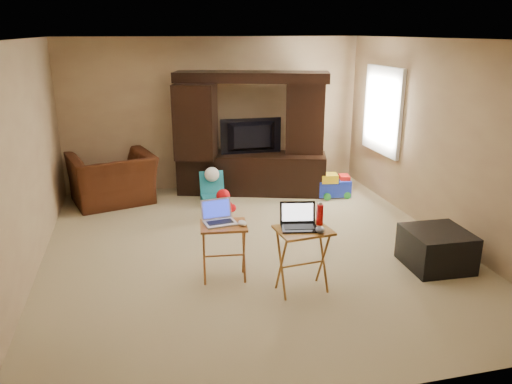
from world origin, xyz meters
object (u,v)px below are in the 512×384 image
object	(u,v)px
television	(252,137)
ottoman	(436,249)
entertainment_center	(252,134)
laptop_right	(299,218)
laptop_left	(220,213)
plush_toy	(223,203)
recliner	(113,179)
mouse_left	(242,223)
water_bottle	(320,215)
mouse_right	(320,230)
tray_table_left	(224,252)
tray_table_right	(302,260)
push_toy	(334,185)
child_rocker	(213,189)

from	to	relation	value
television	ottoman	distance (m)	3.53
entertainment_center	laptop_right	xyz separation A→B (m)	(-0.29, -3.36, -0.18)
entertainment_center	laptop_left	size ratio (longest dim) A/B	7.27
plush_toy	recliner	bearing A→B (deg)	147.18
mouse_left	water_bottle	distance (m)	0.82
television	mouse_right	size ratio (longest dim) A/B	7.16
laptop_left	mouse_right	distance (m)	1.08
entertainment_center	laptop_right	distance (m)	3.37
tray_table_left	tray_table_right	world-z (taller)	tray_table_right
ottoman	plush_toy	bearing A→B (deg)	133.97
entertainment_center	plush_toy	distance (m)	1.46
entertainment_center	mouse_left	world-z (taller)	entertainment_center
entertainment_center	recliner	xyz separation A→B (m)	(-2.23, -0.03, -0.60)
television	plush_toy	world-z (taller)	television
tray_table_right	laptop_right	bearing A→B (deg)	147.61
recliner	water_bottle	distance (m)	3.95
tray_table_right	mouse_right	xyz separation A→B (m)	(0.13, -0.12, 0.37)
ottoman	tray_table_right	bearing A→B (deg)	-173.90
plush_toy	mouse_right	bearing A→B (deg)	-77.59
plush_toy	laptop_right	xyz separation A→B (m)	(0.37, -2.32, 0.60)
plush_toy	water_bottle	bearing A→B (deg)	-74.87
recliner	water_bottle	xyz separation A→B (m)	(2.18, -3.27, 0.41)
mouse_left	laptop_left	bearing A→B (deg)	155.56
recliner	laptop_left	size ratio (longest dim) A/B	3.62
television	plush_toy	distance (m)	1.40
recliner	laptop_left	bearing A→B (deg)	97.08
plush_toy	mouse_right	size ratio (longest dim) A/B	3.00
laptop_left	entertainment_center	bearing A→B (deg)	62.68
entertainment_center	tray_table_right	size ratio (longest dim) A/B	3.50
recliner	mouse_left	world-z (taller)	recliner
television	mouse_left	world-z (taller)	television
tray_table_left	laptop_left	distance (m)	0.44
plush_toy	mouse_left	size ratio (longest dim) A/B	3.26
tray_table_left	television	bearing A→B (deg)	77.57
entertainment_center	tray_table_left	world-z (taller)	entertainment_center
push_toy	laptop_left	bearing A→B (deg)	-123.74
child_rocker	plush_toy	world-z (taller)	child_rocker
tray_table_right	entertainment_center	bearing A→B (deg)	79.86
recliner	tray_table_left	size ratio (longest dim) A/B	1.90
plush_toy	tray_table_right	bearing A→B (deg)	-80.03
tray_table_right	water_bottle	xyz separation A→B (m)	(0.20, 0.08, 0.45)
tray_table_left	ottoman	bearing A→B (deg)	0.21
entertainment_center	tray_table_right	world-z (taller)	entertainment_center
recliner	child_rocker	xyz separation A→B (m)	(1.51, -0.42, -0.14)
television	push_toy	world-z (taller)	television
tray_table_left	laptop_right	distance (m)	0.95
tray_table_left	mouse_left	size ratio (longest dim) A/B	4.92
ottoman	recliner	bearing A→B (deg)	139.02
television	laptop_right	xyz separation A→B (m)	(-0.29, -3.31, -0.14)
television	child_rocker	world-z (taller)	television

